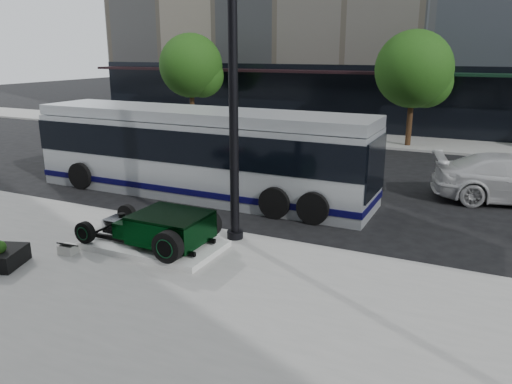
% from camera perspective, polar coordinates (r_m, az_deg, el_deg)
% --- Properties ---
extents(ground, '(120.00, 120.00, 0.00)m').
position_cam_1_polar(ground, '(14.89, 4.95, -3.08)').
color(ground, black).
rests_on(ground, ground).
extents(sidewalk_far, '(70.00, 4.00, 0.12)m').
position_cam_1_polar(sidewalk_far, '(28.05, 15.22, 5.58)').
color(sidewalk_far, gray).
rests_on(sidewalk_far, ground).
extents(street_trees, '(29.80, 3.80, 5.70)m').
position_cam_1_polar(street_trees, '(26.56, 17.91, 12.89)').
color(street_trees, black).
rests_on(street_trees, sidewalk_far).
extents(display_plinth, '(3.40, 1.80, 0.15)m').
position_cam_1_polar(display_plinth, '(12.68, -11.61, -5.89)').
color(display_plinth, silver).
rests_on(display_plinth, sidewalk_near).
extents(hot_rod, '(3.22, 2.00, 0.81)m').
position_cam_1_polar(hot_rod, '(12.31, -10.50, -3.99)').
color(hot_rod, black).
rests_on(hot_rod, display_plinth).
extents(info_plaque, '(0.42, 0.32, 0.31)m').
position_cam_1_polar(info_plaque, '(12.86, -20.71, -6.08)').
color(info_plaque, silver).
rests_on(info_plaque, sidewalk_near).
extents(lamppost, '(0.42, 0.42, 7.61)m').
position_cam_1_polar(lamppost, '(12.23, -2.59, 10.29)').
color(lamppost, black).
rests_on(lamppost, sidewalk_near).
extents(transit_bus, '(12.12, 2.88, 2.92)m').
position_cam_1_polar(transit_bus, '(17.18, -6.48, 4.59)').
color(transit_bus, silver).
rests_on(transit_bus, ground).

